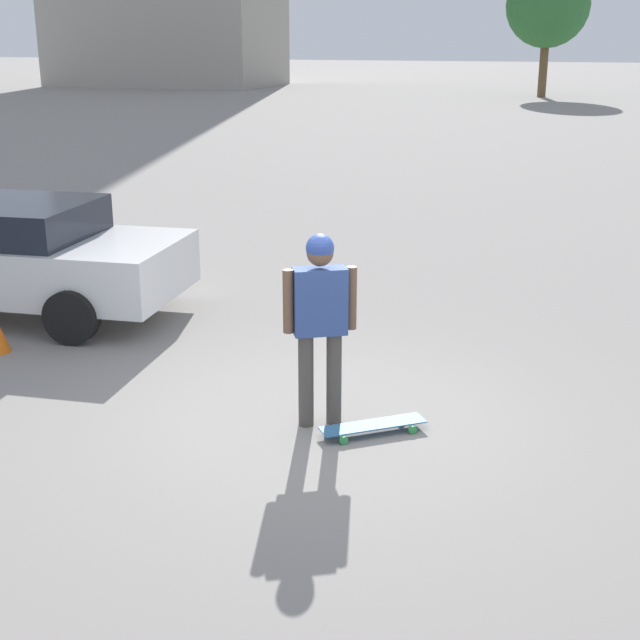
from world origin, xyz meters
TOP-DOWN VIEW (x-y plane):
  - ground_plane at (0.00, 0.00)m, footprint 220.00×220.00m
  - person at (0.00, 0.00)m, footprint 0.39×0.59m
  - skateboard at (-0.06, -0.51)m, footprint 0.75×0.90m
  - car_parked_near at (2.10, 4.78)m, footprint 2.33×4.66m
  - tree_distant at (44.93, 0.99)m, footprint 4.49×4.49m

SIDE VIEW (x-z plane):
  - ground_plane at x=0.00m, z-range 0.00..0.00m
  - skateboard at x=-0.06m, z-range 0.03..0.12m
  - car_parked_near at x=2.10m, z-range 0.04..1.45m
  - person at x=0.00m, z-range 0.19..1.95m
  - tree_distant at x=44.93m, z-range 1.27..8.33m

